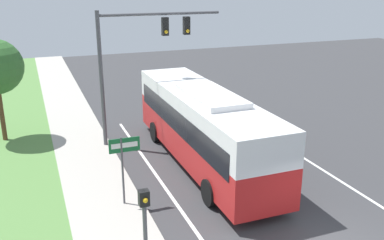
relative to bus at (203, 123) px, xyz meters
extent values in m
cube|color=red|center=(0.00, 0.01, -0.76)|extent=(2.58, 11.70, 1.64)
cube|color=white|center=(0.00, 0.01, 0.73)|extent=(2.58, 11.70, 1.34)
cube|color=black|center=(0.00, 0.01, 0.26)|extent=(2.62, 10.76, 1.01)
cube|color=white|center=(0.00, -0.86, 1.52)|extent=(1.80, 4.09, 0.24)
cylinder|color=black|center=(-1.24, 3.64, -1.48)|extent=(0.28, 1.05, 1.05)
cylinder|color=black|center=(1.24, 3.64, -1.48)|extent=(0.28, 1.05, 1.05)
cylinder|color=black|center=(-1.24, -3.61, -1.48)|extent=(0.28, 1.05, 1.05)
cylinder|color=black|center=(1.24, -3.61, -1.48)|extent=(0.28, 1.05, 1.05)
cylinder|color=#4C4C51|center=(-3.83, 3.83, 1.42)|extent=(0.20, 0.20, 6.84)
cylinder|color=#4C4C51|center=(-0.71, 3.83, 4.59)|extent=(6.24, 0.14, 0.14)
cube|color=black|center=(-0.51, 3.83, 3.97)|extent=(0.32, 0.28, 0.90)
sphere|color=yellow|center=(-0.51, 3.65, 3.72)|extent=(0.18, 0.18, 0.18)
cube|color=black|center=(0.64, 3.83, 3.97)|extent=(0.32, 0.28, 0.90)
sphere|color=yellow|center=(0.64, 3.65, 3.72)|extent=(0.18, 0.18, 0.18)
cylinder|color=#4C4C51|center=(-4.61, -6.95, -0.56)|extent=(0.12, 0.12, 2.88)
cube|color=black|center=(-4.61, -6.95, 0.66)|extent=(0.28, 0.24, 0.44)
sphere|color=yellow|center=(-4.61, -7.10, 0.66)|extent=(0.14, 0.14, 0.14)
cylinder|color=#4C4C51|center=(-4.28, -2.52, -0.60)|extent=(0.08, 0.08, 2.80)
cube|color=#145B2D|center=(-4.16, -2.52, 0.47)|extent=(1.15, 0.03, 0.54)
cube|color=white|center=(-4.16, -2.54, 0.47)|extent=(0.98, 0.01, 0.19)
cylinder|color=brown|center=(-8.69, 6.50, -0.36)|extent=(0.24, 0.24, 3.08)
camera|label=1|loc=(-7.08, -16.92, 6.23)|focal=40.00mm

